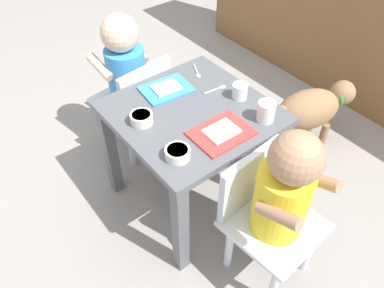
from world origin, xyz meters
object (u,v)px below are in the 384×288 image
object	(u,v)px
water_cup_right	(266,113)
cereal_bowl_left_side	(141,118)
spoon_by_right_tray	(217,89)
food_tray_left	(166,89)
seated_child_right	(281,194)
seated_child_left	(128,71)
water_cup_left	(240,92)
food_tray_right	(221,133)
cereal_bowl_right_side	(178,153)
dining_table	(192,129)
dog	(312,108)
spoon_by_left_tray	(197,72)

from	to	relation	value
water_cup_right	cereal_bowl_left_side	world-z (taller)	water_cup_right
water_cup_right	spoon_by_right_tray	world-z (taller)	water_cup_right
food_tray_left	cereal_bowl_left_side	bearing A→B (deg)	-58.96
seated_child_right	cereal_bowl_left_side	distance (m)	0.52
seated_child_left	water_cup_left	size ratio (longest dim) A/B	11.77
food_tray_right	cereal_bowl_right_side	xyz separation A→B (m)	(-0.00, -0.18, 0.01)
seated_child_right	cereal_bowl_right_side	xyz separation A→B (m)	(-0.27, -0.18, 0.07)
food_tray_right	cereal_bowl_left_side	xyz separation A→B (m)	(-0.21, -0.17, 0.01)
cereal_bowl_left_side	water_cup_right	bearing A→B (deg)	53.99
water_cup_left	cereal_bowl_left_side	distance (m)	0.38
food_tray_left	water_cup_left	xyz separation A→B (m)	(0.21, 0.19, 0.02)
water_cup_left	water_cup_right	bearing A→B (deg)	-7.24
seated_child_left	cereal_bowl_left_side	xyz separation A→B (m)	(0.38, -0.16, 0.07)
water_cup_left	cereal_bowl_left_side	bearing A→B (deg)	-105.51
dining_table	water_cup_right	xyz separation A→B (m)	(0.20, 0.17, 0.12)
food_tray_right	cereal_bowl_left_side	world-z (taller)	cereal_bowl_left_side
dog	water_cup_right	distance (m)	0.58
dining_table	dog	bearing A→B (deg)	83.27
food_tray_right	cereal_bowl_right_side	bearing A→B (deg)	-90.81
seated_child_left	water_cup_right	xyz separation A→B (m)	(0.63, 0.18, 0.08)
dining_table	seated_child_left	distance (m)	0.43
seated_child_right	spoon_by_right_tray	world-z (taller)	seated_child_right
seated_child_right	dog	distance (m)	0.77
seated_child_right	dog	xyz separation A→B (m)	(-0.35, 0.65, -0.21)
water_cup_right	spoon_by_left_tray	distance (m)	0.37
seated_child_left	food_tray_left	size ratio (longest dim) A/B	3.40
water_cup_right	dining_table	bearing A→B (deg)	-139.65
cereal_bowl_right_side	food_tray_right	bearing A→B (deg)	89.19
cereal_bowl_left_side	spoon_by_right_tray	distance (m)	0.33
seated_child_left	dog	xyz separation A→B (m)	(0.51, 0.67, -0.21)
water_cup_left	spoon_by_right_tray	bearing A→B (deg)	-160.35
cereal_bowl_right_side	seated_child_left	bearing A→B (deg)	164.28
water_cup_left	water_cup_right	world-z (taller)	water_cup_right
seated_child_left	spoon_by_right_tray	world-z (taller)	seated_child_left
food_tray_left	cereal_bowl_right_side	bearing A→B (deg)	-29.34
dog	cereal_bowl_left_side	distance (m)	0.89
seated_child_right	food_tray_left	bearing A→B (deg)	-179.38
water_cup_left	water_cup_right	size ratio (longest dim) A/B	0.79
dining_table	food_tray_right	distance (m)	0.18
seated_child_right	water_cup_left	xyz separation A→B (m)	(-0.38, 0.18, 0.08)
dog	dining_table	bearing A→B (deg)	-96.73
dog	cereal_bowl_right_side	bearing A→B (deg)	-84.67
seated_child_left	spoon_by_right_tray	xyz separation A→B (m)	(0.39, 0.17, 0.05)
seated_child_left	spoon_by_left_tray	world-z (taller)	seated_child_left
cereal_bowl_left_side	dog	bearing A→B (deg)	81.08
dog	water_cup_left	distance (m)	0.55
seated_child_left	cereal_bowl_right_side	bearing A→B (deg)	-15.72
cereal_bowl_left_side	spoon_by_right_tray	xyz separation A→B (m)	(0.01, 0.33, -0.02)
water_cup_left	cereal_bowl_right_side	xyz separation A→B (m)	(0.11, -0.36, -0.01)
cereal_bowl_right_side	seated_child_right	bearing A→B (deg)	33.63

